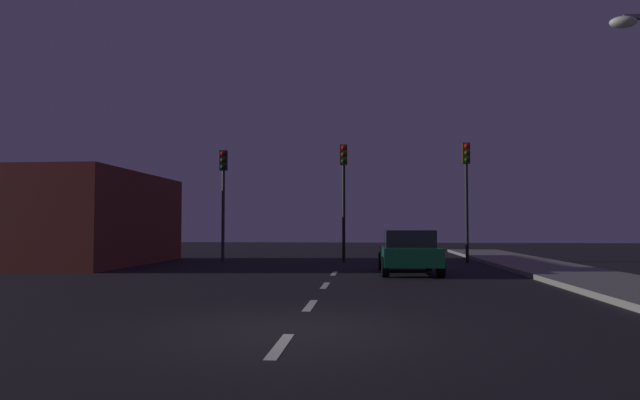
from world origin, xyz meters
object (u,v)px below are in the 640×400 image
object	(u,v)px
traffic_signal_left	(223,184)
traffic_signal_right	(466,179)
car_stopped_ahead	(409,251)
traffic_signal_center	(344,180)

from	to	relation	value
traffic_signal_left	traffic_signal_right	distance (m)	10.73
traffic_signal_left	car_stopped_ahead	world-z (taller)	traffic_signal_left
traffic_signal_left	traffic_signal_center	size ratio (longest dim) A/B	0.96
traffic_signal_center	car_stopped_ahead	bearing A→B (deg)	-67.37
traffic_signal_left	traffic_signal_center	bearing A→B (deg)	0.00
traffic_signal_right	traffic_signal_left	bearing A→B (deg)	-180.00
traffic_signal_center	car_stopped_ahead	xyz separation A→B (m)	(2.42, -5.81, -2.88)
traffic_signal_center	traffic_signal_right	size ratio (longest dim) A/B	1.00
traffic_signal_center	traffic_signal_right	xyz separation A→B (m)	(5.32, 0.00, 0.01)
traffic_signal_left	traffic_signal_right	size ratio (longest dim) A/B	0.96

